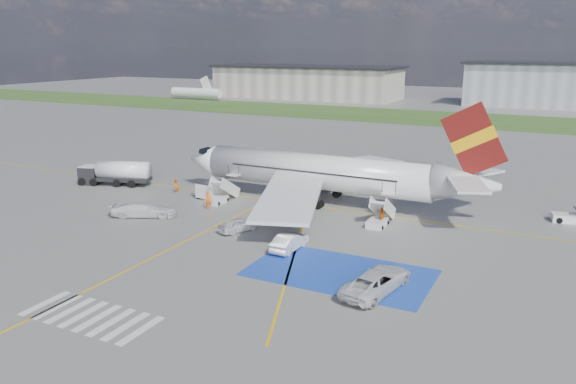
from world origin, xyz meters
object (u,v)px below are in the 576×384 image
at_px(car_silver_b, 289,242).
at_px(van_white_a, 377,277).
at_px(fuel_tanker, 115,175).
at_px(van_white_b, 144,207).
at_px(airliner, 329,173).
at_px(car_silver_a, 238,225).
at_px(gpu_cart, 207,192).

xyz_separation_m(car_silver_b, van_white_a, (9.31, -4.64, 0.30)).
bearing_deg(van_white_a, fuel_tanker, -11.43).
relative_size(fuel_tanker, van_white_b, 1.84).
xyz_separation_m(airliner, car_silver_a, (-3.76, -13.09, -2.73)).
distance_m(car_silver_a, van_white_a, 17.23).
distance_m(fuel_tanker, van_white_b, 15.21).
distance_m(car_silver_b, van_white_b, 17.74).
relative_size(car_silver_a, van_white_b, 0.77).
bearing_deg(car_silver_b, fuel_tanker, -18.06).
distance_m(airliner, van_white_a, 23.38).
bearing_deg(gpu_cart, car_silver_b, -27.79).
bearing_deg(fuel_tanker, gpu_cart, -18.97).
bearing_deg(van_white_a, car_silver_a, -13.07).
height_order(fuel_tanker, gpu_cart, fuel_tanker).
height_order(gpu_cart, van_white_a, van_white_a).
height_order(gpu_cart, van_white_b, van_white_b).
xyz_separation_m(fuel_tanker, van_white_b, (12.26, -9.00, -0.30)).
height_order(car_silver_b, van_white_a, van_white_a).
bearing_deg(fuel_tanker, airliner, -8.22).
bearing_deg(car_silver_b, gpu_cart, -31.63).
xyz_separation_m(airliner, car_silver_b, (2.76, -15.25, -2.66)).
xyz_separation_m(gpu_cart, van_white_b, (-1.84, -8.60, 0.13)).
bearing_deg(gpu_cart, van_white_b, -96.26).
bearing_deg(car_silver_b, van_white_b, -4.18).
bearing_deg(gpu_cart, car_silver_a, -36.11).
bearing_deg(van_white_a, car_silver_b, -16.32).
height_order(airliner, gpu_cart, airliner).
relative_size(car_silver_b, van_white_a, 0.81).
bearing_deg(van_white_b, gpu_cart, -37.63).
height_order(airliner, car_silver_b, airliner).
relative_size(airliner, car_silver_b, 8.22).
xyz_separation_m(gpu_cart, car_silver_b, (15.80, -10.49, -0.12)).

